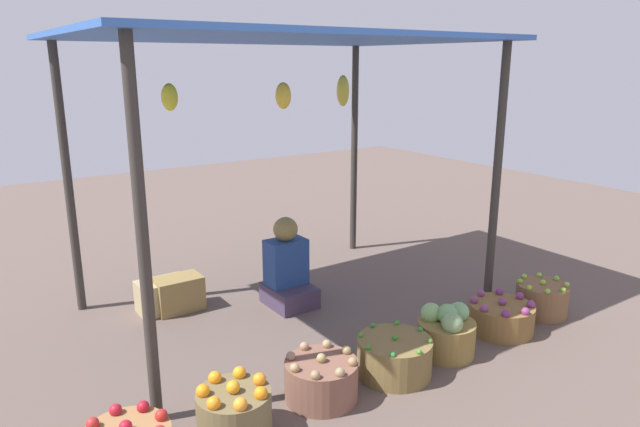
% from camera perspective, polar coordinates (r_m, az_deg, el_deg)
% --- Properties ---
extents(ground_plane, '(14.00, 14.00, 0.00)m').
position_cam_1_polar(ground_plane, '(5.04, -3.41, -9.22)').
color(ground_plane, brown).
extents(market_stall_structure, '(3.22, 2.21, 2.25)m').
position_cam_1_polar(market_stall_structure, '(4.60, -3.84, 15.08)').
color(market_stall_structure, '#38332D').
rests_on(market_stall_structure, ground).
extents(vendor_person, '(0.36, 0.44, 0.78)m').
position_cam_1_polar(vendor_person, '(4.99, -3.25, -5.77)').
color(vendor_person, '#41344C').
rests_on(vendor_person, ground).
extents(basket_oranges, '(0.42, 0.42, 0.36)m').
position_cam_1_polar(basket_oranges, '(3.42, -8.50, -19.02)').
color(basket_oranges, brown).
rests_on(basket_oranges, ground).
extents(basket_potatoes, '(0.46, 0.46, 0.31)m').
position_cam_1_polar(basket_potatoes, '(3.73, 0.13, -16.12)').
color(basket_potatoes, brown).
rests_on(basket_potatoes, ground).
extents(basket_green_chilies, '(0.51, 0.51, 0.29)m').
position_cam_1_polar(basket_green_chilies, '(4.02, 7.38, -13.91)').
color(basket_green_chilies, brown).
rests_on(basket_green_chilies, ground).
extents(basket_cabbages, '(0.42, 0.42, 0.38)m').
position_cam_1_polar(basket_cabbages, '(4.31, 12.43, -11.46)').
color(basket_cabbages, olive).
rests_on(basket_cabbages, ground).
extents(basket_purple_onions, '(0.50, 0.50, 0.28)m').
position_cam_1_polar(basket_purple_onions, '(4.78, 17.52, -9.76)').
color(basket_purple_onions, brown).
rests_on(basket_purple_onions, ground).
extents(basket_limes, '(0.42, 0.42, 0.30)m').
position_cam_1_polar(basket_limes, '(5.19, 21.12, -7.91)').
color(basket_limes, brown).
rests_on(basket_limes, ground).
extents(wooden_crate_near_vendor, '(0.41, 0.27, 0.27)m').
position_cam_1_polar(wooden_crate_near_vendor, '(5.09, -15.34, -7.86)').
color(wooden_crate_near_vendor, tan).
rests_on(wooden_crate_near_vendor, ground).
extents(wooden_crate_stacked_rear, '(0.39, 0.25, 0.29)m').
position_cam_1_polar(wooden_crate_stacked_rear, '(5.06, -13.88, -7.72)').
color(wooden_crate_stacked_rear, olive).
rests_on(wooden_crate_stacked_rear, ground).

